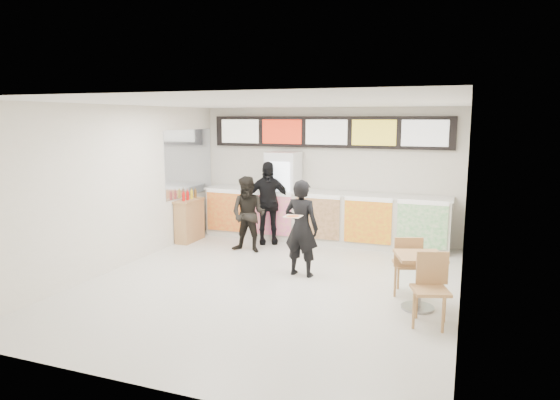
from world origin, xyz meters
The scene contains 15 objects.
floor centered at (0.00, 0.00, 0.00)m, with size 7.00×7.00×0.00m, color beige.
ceiling centered at (0.00, 0.00, 3.00)m, with size 7.00×7.00×0.00m, color white.
wall_back centered at (0.00, 3.50, 1.50)m, with size 6.00×6.00×0.00m, color silver.
wall_left centered at (-3.00, 0.00, 1.50)m, with size 7.00×7.00×0.00m, color silver.
wall_right centered at (3.00, 0.00, 1.50)m, with size 7.00×7.00×0.00m, color silver.
service_counter centered at (0.00, 3.09, 0.57)m, with size 5.56×0.77×1.14m.
menu_board centered at (0.00, 3.41, 2.45)m, with size 5.50×0.14×0.70m.
drinks_fridge centered at (-0.93, 3.11, 1.00)m, with size 0.70×0.67×2.00m.
mirror_panel centered at (-2.99, 2.45, 1.75)m, with size 0.01×2.00×1.50m, color #B2B7BF.
customer_main centered at (0.33, 0.62, 0.86)m, with size 0.62×0.41×1.71m, color black.
customer_left centered at (-1.19, 1.74, 0.79)m, with size 0.77×0.60×1.58m, color black.
customer_mid centered at (-1.10, 2.55, 0.91)m, with size 1.07×0.45×1.83m, color black.
pizza_slice centered at (0.33, 0.17, 1.16)m, with size 0.36×0.36×0.02m.
cafe_table centered at (2.43, -0.27, 0.57)m, with size 0.98×1.72×0.97m.
condiment_ledge centered at (-2.82, 2.11, 0.49)m, with size 0.35×0.85×1.14m.
Camera 1 is at (3.00, -7.49, 2.76)m, focal length 32.00 mm.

